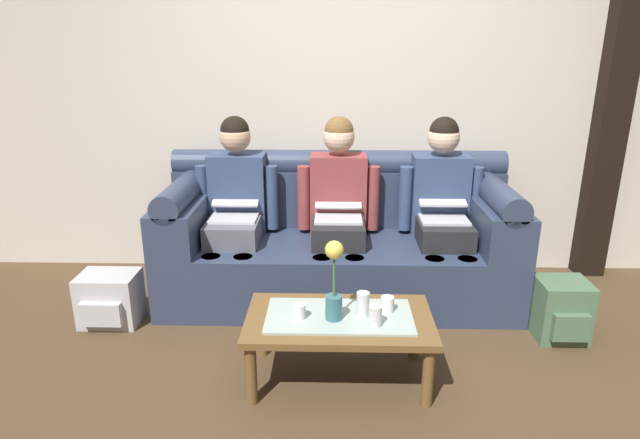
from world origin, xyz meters
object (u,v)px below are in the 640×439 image
at_px(person_left, 236,202).
at_px(cup_near_left, 375,316).
at_px(couch, 338,243).
at_px(person_middle, 338,203).
at_px(coffee_table, 339,325).
at_px(backpack_right, 561,310).
at_px(backpack_left, 110,299).
at_px(cup_near_right, 387,304).
at_px(cup_far_left, 363,304).
at_px(flower_vase, 334,281).
at_px(person_right, 442,203).
at_px(cup_far_center, 299,311).

distance_m(person_left, cup_near_left, 1.44).
distance_m(couch, person_middle, 0.29).
distance_m(person_middle, coffee_table, 1.08).
bearing_deg(couch, backpack_right, -23.89).
relative_size(couch, backpack_left, 6.58).
height_order(person_left, cup_near_right, person_left).
bearing_deg(couch, backpack_left, -161.55).
height_order(person_left, cup_far_left, person_left).
bearing_deg(person_middle, flower_vase, -91.52).
bearing_deg(person_right, cup_near_left, -114.78).
bearing_deg(person_right, coffee_table, -123.97).
height_order(cup_far_center, cup_far_left, cup_far_left).
relative_size(person_left, person_right, 1.00).
bearing_deg(cup_far_left, coffee_table, -176.79).
height_order(couch, coffee_table, couch).
bearing_deg(cup_far_left, cup_near_right, 18.14).
height_order(coffee_table, cup_far_left, cup_far_left).
bearing_deg(cup_near_left, flower_vase, 163.84).
distance_m(person_middle, cup_near_left, 1.16).
height_order(cup_far_left, backpack_right, cup_far_left).
bearing_deg(person_middle, person_right, -0.02).
relative_size(person_left, cup_near_right, 15.40).
relative_size(person_middle, cup_near_left, 12.07).
bearing_deg(cup_far_center, coffee_table, 10.77).
bearing_deg(person_right, person_left, 179.99).
bearing_deg(person_middle, couch, 90.00).
relative_size(couch, coffee_table, 2.46).
bearing_deg(coffee_table, cup_near_right, 11.13).
distance_m(cup_near_right, cup_far_left, 0.14).
xyz_separation_m(person_left, coffee_table, (0.69, -1.03, -0.35)).
relative_size(flower_vase, cup_near_right, 5.21).
height_order(person_right, cup_near_left, person_right).
relative_size(person_right, backpack_right, 3.42).
bearing_deg(person_right, cup_far_left, -119.33).
distance_m(coffee_table, cup_far_left, 0.17).
bearing_deg(couch, cup_near_left, -81.25).
bearing_deg(coffee_table, cup_near_left, -28.94).
bearing_deg(person_middle, coffee_table, -90.00).
bearing_deg(backpack_right, person_right, 137.19).
xyz_separation_m(person_middle, cup_far_left, (0.12, -1.02, -0.23)).
distance_m(cup_far_left, backpack_right, 1.30).
bearing_deg(person_left, backpack_left, -147.21).
xyz_separation_m(person_middle, backpack_left, (-1.42, -0.47, -0.50)).
height_order(couch, person_left, person_left).
bearing_deg(flower_vase, cup_far_left, 16.72).
bearing_deg(couch, person_middle, -90.00).
distance_m(cup_near_right, backpack_left, 1.76).
xyz_separation_m(coffee_table, cup_far_center, (-0.20, -0.04, 0.09)).
distance_m(couch, flower_vase, 1.09).
distance_m(couch, backpack_right, 1.45).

